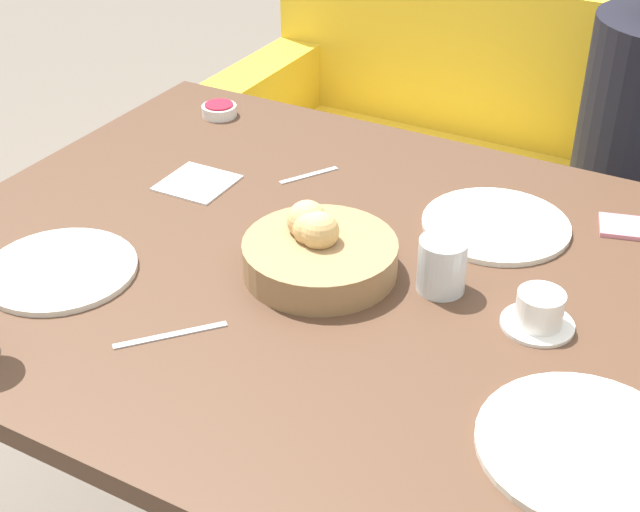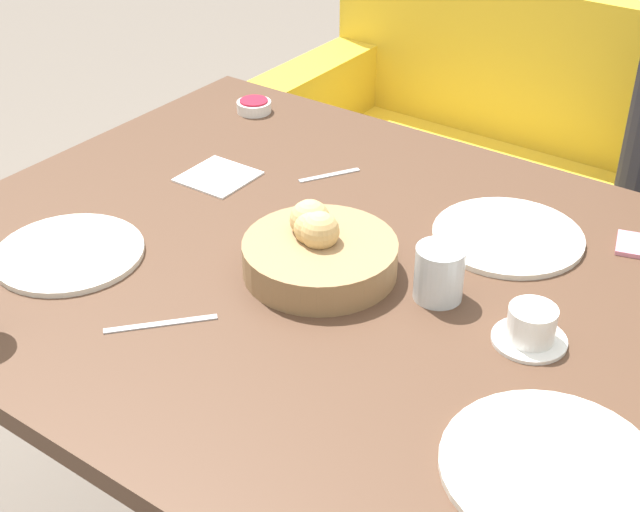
# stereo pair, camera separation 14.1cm
# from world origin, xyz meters

# --- Properties ---
(dining_table) EXTENTS (1.51, 1.06, 0.75)m
(dining_table) POSITION_xyz_m (0.00, 0.00, 0.67)
(dining_table) COLOR #4C3323
(dining_table) RESTS_ON ground_plane
(couch) EXTENTS (1.72, 0.70, 0.86)m
(couch) POSITION_xyz_m (-0.07, 1.16, 0.31)
(couch) COLOR gold
(couch) RESTS_ON ground_plane
(bread_basket) EXTENTS (0.25, 0.25, 0.11)m
(bread_basket) POSITION_xyz_m (-0.08, -0.03, 0.79)
(bread_basket) COLOR #99754C
(bread_basket) RESTS_ON dining_table
(plate_near_left) EXTENTS (0.24, 0.24, 0.01)m
(plate_near_left) POSITION_xyz_m (-0.44, -0.23, 0.76)
(plate_near_left) COLOR silver
(plate_near_left) RESTS_ON dining_table
(plate_near_right) EXTENTS (0.27, 0.27, 0.01)m
(plate_near_right) POSITION_xyz_m (0.40, -0.22, 0.76)
(plate_near_right) COLOR silver
(plate_near_right) RESTS_ON dining_table
(plate_far_center) EXTENTS (0.26, 0.26, 0.01)m
(plate_far_center) POSITION_xyz_m (0.12, 0.24, 0.76)
(plate_far_center) COLOR silver
(plate_far_center) RESTS_ON dining_table
(water_tumbler) EXTENTS (0.08, 0.08, 0.09)m
(water_tumbler) POSITION_xyz_m (0.11, 0.02, 0.80)
(water_tumbler) COLOR silver
(water_tumbler) RESTS_ON dining_table
(coffee_cup) EXTENTS (0.11, 0.11, 0.06)m
(coffee_cup) POSITION_xyz_m (0.27, 0.00, 0.78)
(coffee_cup) COLOR white
(coffee_cup) RESTS_ON dining_table
(jam_bowl_berry) EXTENTS (0.08, 0.08, 0.03)m
(jam_bowl_berry) POSITION_xyz_m (-0.57, 0.40, 0.76)
(jam_bowl_berry) COLOR white
(jam_bowl_berry) RESTS_ON dining_table
(fork_silver) EXTENTS (0.12, 0.13, 0.00)m
(fork_silver) POSITION_xyz_m (-0.19, -0.28, 0.75)
(fork_silver) COLOR #B7B7BC
(fork_silver) RESTS_ON dining_table
(spoon_coffee) EXTENTS (0.07, 0.11, 0.00)m
(spoon_coffee) POSITION_xyz_m (-0.26, 0.25, 0.75)
(spoon_coffee) COLOR #B7B7BC
(spoon_coffee) RESTS_ON dining_table
(napkin) EXTENTS (0.13, 0.13, 0.00)m
(napkin) POSITION_xyz_m (-0.42, 0.12, 0.75)
(napkin) COLOR white
(napkin) RESTS_ON dining_table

